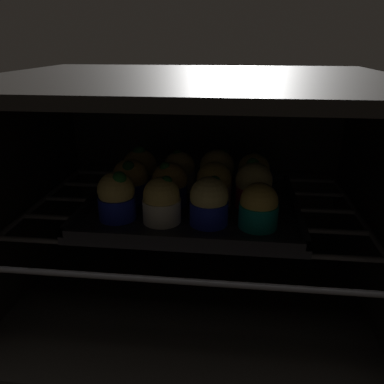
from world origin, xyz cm
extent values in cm
cube|color=black|center=(0.00, 22.00, -0.75)|extent=(59.00, 47.00, 1.50)
cube|color=black|center=(0.00, 22.00, 34.75)|extent=(59.00, 47.00, 1.50)
cube|color=black|center=(0.00, 44.75, 17.00)|extent=(59.00, 1.50, 34.00)
cube|color=black|center=(-28.75, 22.00, 17.00)|extent=(1.50, 47.00, 34.00)
cube|color=black|center=(28.75, 22.00, 17.00)|extent=(1.50, 47.00, 34.00)
cylinder|color=#4C494C|center=(0.00, 3.00, 13.60)|extent=(54.00, 0.80, 0.80)
cylinder|color=#4C494C|center=(0.00, 10.60, 13.60)|extent=(54.00, 0.80, 0.80)
cylinder|color=#4C494C|center=(0.00, 18.20, 13.60)|extent=(54.00, 0.80, 0.80)
cylinder|color=#4C494C|center=(0.00, 25.80, 13.60)|extent=(54.00, 0.80, 0.80)
cylinder|color=#4C494C|center=(0.00, 33.40, 13.60)|extent=(54.00, 0.80, 0.80)
cylinder|color=#4C494C|center=(0.00, 41.00, 13.60)|extent=(54.00, 0.80, 0.80)
cylinder|color=#4C494C|center=(-27.00, 22.00, 13.60)|extent=(0.80, 42.00, 0.80)
cylinder|color=#4C494C|center=(27.00, 22.00, 13.60)|extent=(0.80, 42.00, 0.80)
cube|color=black|center=(0.00, 22.47, 14.60)|extent=(33.77, 27.01, 1.20)
cube|color=black|center=(0.00, 9.37, 15.70)|extent=(33.77, 0.80, 1.00)
cube|color=black|center=(0.00, 35.57, 15.70)|extent=(33.77, 0.80, 1.00)
cube|color=black|center=(-16.48, 22.47, 15.70)|extent=(0.80, 27.01, 1.00)
cube|color=black|center=(16.48, 22.47, 15.70)|extent=(0.80, 27.01, 1.00)
cylinder|color=#1928B7|center=(-10.46, 15.91, 16.94)|extent=(5.60, 5.60, 3.48)
sphere|color=#DBBC60|center=(-10.46, 15.91, 19.68)|extent=(5.47, 5.47, 5.47)
sphere|color=#1E6023|center=(-9.57, 15.15, 21.83)|extent=(1.99, 1.99, 1.99)
cylinder|color=silver|center=(-3.64, 15.55, 16.94)|extent=(5.60, 5.60, 3.48)
sphere|color=#DBBC60|center=(-3.64, 15.55, 19.37)|extent=(5.33, 5.33, 5.33)
sphere|color=#19511E|center=(-2.87, 15.60, 21.48)|extent=(1.62, 1.62, 1.62)
cylinder|color=#1928B7|center=(3.23, 15.61, 16.94)|extent=(5.60, 5.60, 3.48)
sphere|color=#E0CC7A|center=(3.23, 15.61, 19.53)|extent=(5.53, 5.53, 5.53)
sphere|color=#1E6023|center=(3.92, 16.26, 21.41)|extent=(1.81, 1.81, 1.81)
cylinder|color=#0C8C84|center=(10.27, 15.37, 16.94)|extent=(5.60, 5.60, 3.48)
sphere|color=gold|center=(10.27, 15.37, 19.12)|extent=(5.35, 5.35, 5.35)
cylinder|color=#1928B7|center=(-10.14, 22.71, 16.94)|extent=(5.60, 5.60, 3.48)
sphere|color=gold|center=(-10.14, 22.71, 19.44)|extent=(5.85, 5.85, 5.85)
sphere|color=#19511E|center=(-9.96, 21.40, 21.51)|extent=(1.96, 1.96, 1.96)
cylinder|color=#1928B7|center=(-3.54, 22.07, 16.94)|extent=(5.60, 5.60, 3.48)
sphere|color=gold|center=(-3.54, 22.07, 19.30)|extent=(5.77, 5.77, 5.77)
sphere|color=#28702D|center=(-4.08, 21.45, 21.52)|extent=(1.86, 1.86, 1.86)
cylinder|color=silver|center=(3.49, 22.84, 16.94)|extent=(5.60, 5.60, 3.48)
sphere|color=gold|center=(3.49, 22.84, 19.52)|extent=(5.61, 5.61, 5.61)
sphere|color=#1E6023|center=(3.38, 23.28, 21.30)|extent=(1.83, 1.83, 1.83)
cylinder|color=red|center=(9.78, 22.77, 16.94)|extent=(5.60, 5.60, 3.48)
sphere|color=#E0CC7A|center=(9.78, 22.77, 19.52)|extent=(5.83, 5.83, 5.83)
sphere|color=#1E6023|center=(9.51, 23.82, 21.85)|extent=(2.08, 2.08, 2.08)
cylinder|color=#7A238C|center=(-10.15, 29.21, 16.94)|extent=(5.60, 5.60, 3.48)
sphere|color=gold|center=(-10.15, 29.21, 19.16)|extent=(6.11, 6.11, 6.11)
sphere|color=#28702D|center=(-10.16, 29.18, 21.61)|extent=(2.39, 2.39, 2.39)
cylinder|color=silver|center=(-3.03, 29.24, 16.94)|extent=(5.60, 5.60, 3.48)
sphere|color=#DBBC60|center=(-3.03, 29.24, 19.26)|extent=(5.57, 5.57, 5.57)
sphere|color=#1E6023|center=(-3.34, 29.33, 21.29)|extent=(2.04, 2.04, 2.04)
cylinder|color=red|center=(3.62, 29.23, 16.94)|extent=(5.60, 5.60, 3.48)
sphere|color=#DBBC60|center=(3.62, 29.23, 19.55)|extent=(6.05, 6.05, 6.05)
sphere|color=#19511E|center=(4.67, 29.97, 21.73)|extent=(1.61, 1.61, 1.61)
cylinder|color=#0C8C84|center=(9.96, 28.98, 16.94)|extent=(5.60, 5.60, 3.48)
sphere|color=gold|center=(9.96, 28.98, 19.41)|extent=(5.48, 5.48, 5.48)
sphere|color=#19511E|center=(10.95, 29.08, 21.01)|extent=(1.85, 1.85, 1.85)
camera|label=1|loc=(6.57, -35.20, 40.05)|focal=36.17mm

